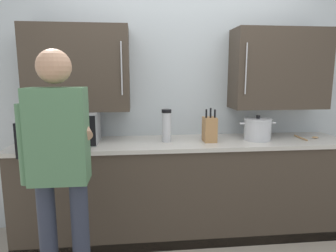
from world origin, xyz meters
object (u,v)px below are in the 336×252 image
thermos_flask (167,125)px  wooden_spoon (308,138)px  stock_pot (257,129)px  microwave_oven (67,128)px  knife_block (210,129)px  person_figure (59,161)px

thermos_flask → wooden_spoon: bearing=-0.3°
stock_pot → microwave_oven: bearing=178.2°
knife_block → person_figure: 1.37m
thermos_flask → person_figure: bearing=-132.4°
thermos_flask → stock_pot: bearing=-1.1°
microwave_oven → person_figure: size_ratio=0.45×
knife_block → person_figure: bearing=-145.4°
stock_pot → person_figure: size_ratio=0.21×
wooden_spoon → thermos_flask: (-1.35, 0.01, 0.14)m
person_figure → wooden_spoon: bearing=20.9°
stock_pot → person_figure: (-1.58, -0.79, -0.02)m
microwave_oven → knife_block: bearing=-3.1°
knife_block → person_figure: size_ratio=0.19×
wooden_spoon → person_figure: 2.23m
person_figure → stock_pot: bearing=26.6°
knife_block → wooden_spoon: (0.96, 0.02, -0.10)m
knife_block → wooden_spoon: 0.97m
stock_pot → knife_block: (-0.45, -0.01, 0.01)m
thermos_flask → knife_block: bearing=-4.4°
stock_pot → knife_block: 0.45m
microwave_oven → knife_block: (1.26, -0.07, -0.03)m
microwave_oven → stock_pot: bearing=-1.8°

